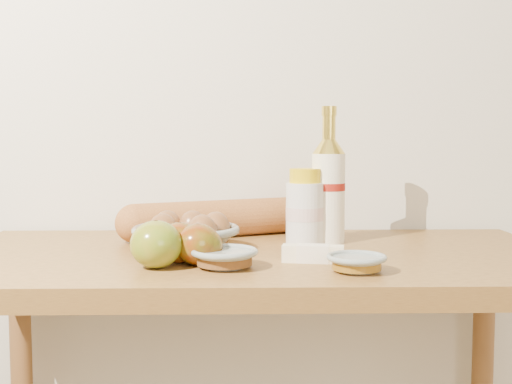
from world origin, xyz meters
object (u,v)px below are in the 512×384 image
(table, at_px, (256,314))
(cream_bottle, at_px, (305,209))
(bourbon_bottle, at_px, (328,188))
(egg_bowl, at_px, (187,235))
(baguette, at_px, (226,218))

(table, relative_size, cream_bottle, 7.58)
(bourbon_bottle, distance_m, egg_bowl, 0.32)
(cream_bottle, distance_m, egg_bowl, 0.25)
(cream_bottle, bearing_deg, baguette, 125.33)
(cream_bottle, xyz_separation_m, baguette, (-0.17, 0.10, -0.03))
(egg_bowl, bearing_deg, baguette, 67.54)
(bourbon_bottle, bearing_deg, cream_bottle, -152.32)
(bourbon_bottle, bearing_deg, egg_bowl, -153.70)
(table, relative_size, baguette, 2.45)
(egg_bowl, distance_m, baguette, 0.19)
(bourbon_bottle, relative_size, baguette, 0.59)
(egg_bowl, bearing_deg, cream_bottle, 16.34)
(egg_bowl, bearing_deg, table, -9.73)
(baguette, bearing_deg, egg_bowl, -136.20)
(bourbon_bottle, height_order, egg_bowl, bourbon_bottle)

